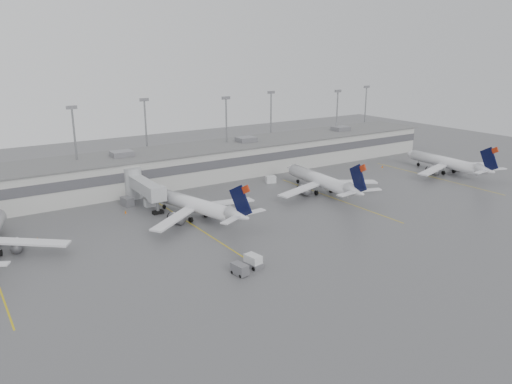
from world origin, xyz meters
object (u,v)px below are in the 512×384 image
baggage_tug (253,262)px  jet_mid_left (196,205)px  jet_far_right (448,163)px  jet_mid_right (323,181)px

baggage_tug → jet_mid_left: bearing=74.5°
jet_mid_left → baggage_tug: size_ratio=8.55×
jet_mid_left → jet_far_right: size_ratio=0.96×
jet_mid_right → jet_far_right: 41.37m
jet_mid_left → jet_far_right: (74.38, -3.73, 0.04)m
jet_far_right → baggage_tug: size_ratio=8.89×
jet_mid_left → jet_far_right: 74.47m
jet_mid_right → baggage_tug: 44.28m
jet_mid_left → jet_mid_right: jet_mid_right is taller
baggage_tug → jet_far_right: bearing=6.6°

